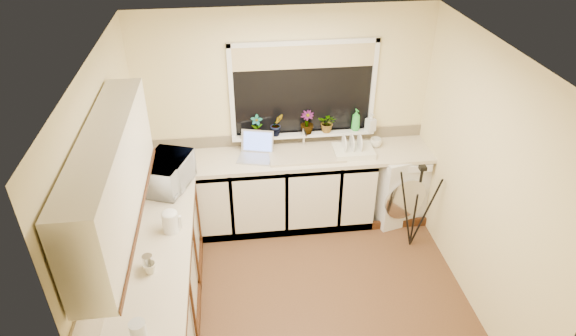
{
  "coord_description": "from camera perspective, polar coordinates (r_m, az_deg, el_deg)",
  "views": [
    {
      "loc": [
        -0.57,
        -3.47,
        3.69
      ],
      "look_at": [
        -0.08,
        0.55,
        1.15
      ],
      "focal_mm": 31.01,
      "sensor_mm": 36.0,
      "label": 1
    }
  ],
  "objects": [
    {
      "name": "tripod",
      "position": [
        5.49,
        14.47,
        -4.37
      ],
      "size": [
        0.53,
        0.53,
        1.03
      ],
      "primitive_type": null,
      "rotation": [
        0.0,
        0.0,
        0.07
      ],
      "color": "black",
      "rests_on": "floor"
    },
    {
      "name": "plant_b",
      "position": [
        5.51,
        -1.29,
        5.0
      ],
      "size": [
        0.17,
        0.14,
        0.26
      ],
      "primitive_type": "imported",
      "rotation": [
        0.0,
        0.0,
        0.22
      ],
      "color": "#999999",
      "rests_on": "windowsill"
    },
    {
      "name": "plant_a",
      "position": [
        5.51,
        -3.6,
        4.84
      ],
      "size": [
        0.14,
        0.1,
        0.25
      ],
      "primitive_type": "imported",
      "rotation": [
        0.0,
        0.0,
        -0.1
      ],
      "color": "#999999",
      "rests_on": "windowsill"
    },
    {
      "name": "faucet",
      "position": [
        5.59,
        1.82,
        3.55
      ],
      "size": [
        0.03,
        0.03,
        0.24
      ],
      "primitive_type": "cylinder",
      "color": "silver",
      "rests_on": "worktop_back"
    },
    {
      "name": "laptop",
      "position": [
        5.44,
        -3.69,
        2.03
      ],
      "size": [
        0.43,
        0.41,
        0.26
      ],
      "rotation": [
        0.0,
        0.0,
        -0.27
      ],
      "color": "#A7A7AF",
      "rests_on": "worktop_back"
    },
    {
      "name": "steel_jar",
      "position": [
        4.18,
        -15.77,
        -10.28
      ],
      "size": [
        0.08,
        0.08,
        0.11
      ],
      "primitive_type": "cylinder",
      "color": "silver",
      "rests_on": "worktop_left"
    },
    {
      "name": "splashback_left",
      "position": [
        4.2,
        -19.55,
        -7.77
      ],
      "size": [
        0.02,
        2.4,
        0.45
      ],
      "primitive_type": "cube",
      "color": "beige",
      "rests_on": "wall_left"
    },
    {
      "name": "base_cabinet_left",
      "position": [
        4.6,
        -14.36,
        -14.31
      ],
      "size": [
        0.54,
        2.4,
        0.86
      ],
      "primitive_type": "cube",
      "color": "silver",
      "rests_on": "floor"
    },
    {
      "name": "base_cabinet_back",
      "position": [
        5.7,
        -3.25,
        -2.84
      ],
      "size": [
        2.55,
        0.6,
        0.86
      ],
      "primitive_type": "cube",
      "color": "silver",
      "rests_on": "floor"
    },
    {
      "name": "wall_front",
      "position": [
        3.21,
        6.23,
        -18.42
      ],
      "size": [
        3.2,
        0.0,
        3.2
      ],
      "primitive_type": "plane",
      "rotation": [
        -1.57,
        0.0,
        0.0
      ],
      "color": "beige",
      "rests_on": "ground"
    },
    {
      "name": "window_blind",
      "position": [
        5.29,
        1.85,
        12.61
      ],
      "size": [
        1.5,
        0.02,
        0.25
      ],
      "primitive_type": "cube",
      "color": "tan",
      "rests_on": "wall_back"
    },
    {
      "name": "wall_back",
      "position": [
        5.58,
        -0.38,
        5.87
      ],
      "size": [
        3.2,
        0.0,
        3.2
      ],
      "primitive_type": "plane",
      "rotation": [
        1.57,
        0.0,
        0.0
      ],
      "color": "beige",
      "rests_on": "ground"
    },
    {
      "name": "window_glass",
      "position": [
        5.45,
        1.75,
        8.98
      ],
      "size": [
        1.5,
        0.02,
        1.0
      ],
      "primitive_type": "cube",
      "color": "black",
      "rests_on": "wall_back"
    },
    {
      "name": "soap_bottle_clear",
      "position": [
        5.7,
        9.48,
        5.24
      ],
      "size": [
        0.12,
        0.13,
        0.21
      ],
      "primitive_type": "imported",
      "rotation": [
        0.0,
        0.0,
        0.38
      ],
      "color": "#999999",
      "rests_on": "windowsill"
    },
    {
      "name": "kettle",
      "position": [
        4.47,
        -13.32,
        -6.07
      ],
      "size": [
        0.14,
        0.14,
        0.19
      ],
      "primitive_type": "cylinder",
      "color": "silver",
      "rests_on": "worktop_left"
    },
    {
      "name": "windowsill",
      "position": [
        5.62,
        1.74,
        3.93
      ],
      "size": [
        1.6,
        0.14,
        0.03
      ],
      "primitive_type": "cube",
      "color": "white",
      "rests_on": "wall_back"
    },
    {
      "name": "cup_back",
      "position": [
        5.7,
        10.03,
        2.88
      ],
      "size": [
        0.16,
        0.16,
        0.1
      ],
      "primitive_type": "imported",
      "rotation": [
        0.0,
        0.0,
        0.28
      ],
      "color": "silver",
      "rests_on": "worktop_back"
    },
    {
      "name": "wall_left",
      "position": [
        4.38,
        -19.28,
        -4.27
      ],
      "size": [
        0.0,
        3.0,
        3.0
      ],
      "primitive_type": "plane",
      "rotation": [
        1.57,
        0.0,
        1.57
      ],
      "color": "beige",
      "rests_on": "ground"
    },
    {
      "name": "ceiling",
      "position": [
        3.73,
        2.31,
        12.64
      ],
      "size": [
        3.2,
        3.2,
        0.0
      ],
      "primitive_type": "plane",
      "rotation": [
        3.14,
        0.0,
        0.0
      ],
      "color": "white",
      "rests_on": "ground"
    },
    {
      "name": "sink",
      "position": [
        5.49,
        2.08,
        1.68
      ],
      "size": [
        0.82,
        0.46,
        0.03
      ],
      "primitive_type": "cube",
      "color": "tan",
      "rests_on": "worktop_back"
    },
    {
      "name": "washing_machine",
      "position": [
        5.99,
        12.38,
        -1.61
      ],
      "size": [
        0.75,
        0.73,
        0.88
      ],
      "primitive_type": "cube",
      "rotation": [
        0.0,
        0.0,
        0.25
      ],
      "color": "white",
      "rests_on": "floor"
    },
    {
      "name": "cup_left",
      "position": [
        4.13,
        -15.59,
        -10.99
      ],
      "size": [
        0.1,
        0.1,
        0.1
      ],
      "primitive_type": "imported",
      "rotation": [
        0.0,
        0.0,
        0.0
      ],
      "color": "beige",
      "rests_on": "worktop_left"
    },
    {
      "name": "splashback_back",
      "position": [
        5.68,
        -0.35,
        3.51
      ],
      "size": [
        3.2,
        0.02,
        0.14
      ],
      "primitive_type": "cube",
      "color": "beige",
      "rests_on": "wall_back"
    },
    {
      "name": "soap_bottle_green",
      "position": [
        5.67,
        7.79,
        5.5
      ],
      "size": [
        0.12,
        0.12,
        0.25
      ],
      "primitive_type": "imported",
      "rotation": [
        0.0,
        0.0,
        0.23
      ],
      "color": "green",
      "rests_on": "windowsill"
    },
    {
      "name": "worktop_back",
      "position": [
        5.48,
        0.0,
        1.25
      ],
      "size": [
        3.2,
        0.6,
        0.04
      ],
      "primitive_type": "cube",
      "color": "beige",
      "rests_on": "base_cabinet_back"
    },
    {
      "name": "wall_right",
      "position": [
        4.78,
        21.29,
        -1.41
      ],
      "size": [
        0.0,
        3.0,
        3.0
      ],
      "primitive_type": "plane",
      "rotation": [
        1.57,
        0.0,
        -1.57
      ],
      "color": "beige",
      "rests_on": "ground"
    },
    {
      "name": "upper_cabinet",
      "position": [
        3.66,
        -19.57,
        -1.03
      ],
      "size": [
        0.28,
        1.9,
        0.7
      ],
      "primitive_type": "cube",
      "color": "silver",
      "rests_on": "wall_left"
    },
    {
      "name": "plant_c",
      "position": [
        5.55,
        2.18,
        5.23
      ],
      "size": [
        0.19,
        0.19,
        0.27
      ],
      "primitive_type": "imported",
      "rotation": [
        0.0,
        0.0,
        -0.34
      ],
      "color": "#999999",
      "rests_on": "windowsill"
    },
    {
      "name": "worktop_left",
      "position": [
        4.3,
        -15.17,
        -10.14
      ],
      "size": [
        0.6,
        2.4,
        0.04
      ],
      "primitive_type": "cube",
      "color": "beige",
      "rests_on": "base_cabinet_left"
    },
    {
      "name": "floor",
      "position": [
        5.1,
        1.7,
        -14.3
      ],
      "size": [
        3.2,
        3.2,
        0.0
      ],
      "primitive_type": "plane",
      "color": "brown",
      "rests_on": "ground"
    },
    {
      "name": "glass_jug",
      "position": [
        3.66,
        -16.77,
        -17.52
      ],
      "size": [
        0.11,
        0.11,
        0.16
      ],
      "primitive_type": "cylinder",
      "color": "silver",
      "rests_on": "worktop_left"
    },
    {
      "name": "dish_rack",
      "position": [
        5.54,
        7.49,
        1.94
      ],
      "size": [
        0.44,
        0.33,
        0.07
      ],
      "primitive_type": "cube",
      "rotation": [
        0.0,
        0.0,
        -0.02
      ],
      "color": "silver",
      "rests_on": "worktop_back"
    },
    {
      "name": "plant_d",
      "position": [
        5.6,
        4.58,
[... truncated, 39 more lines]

